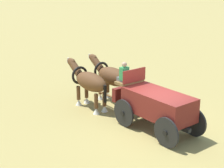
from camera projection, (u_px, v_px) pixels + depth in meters
ground_plane at (157, 131)px, 14.32m from camera, size 220.00×220.00×0.00m
show_wagon at (155, 104)px, 14.11m from camera, size 5.93×2.25×2.57m
draft_horse_near at (89, 82)px, 16.44m from camera, size 3.09×1.21×2.11m
draft_horse_off at (111, 77)px, 17.20m from camera, size 3.08×1.23×2.13m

